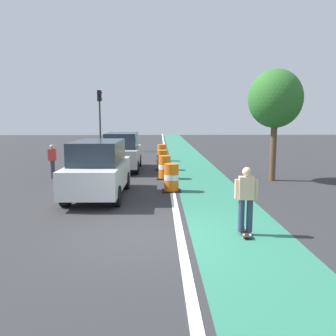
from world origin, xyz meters
TOP-DOWN VIEW (x-y plane):
  - ground_plane at (0.00, 0.00)m, footprint 100.00×100.00m
  - bike_lane_strip at (2.40, 12.00)m, footprint 2.50×80.00m
  - lane_divider_stripe at (0.90, 12.00)m, footprint 0.20×80.00m
  - skateboarder_on_lane at (2.50, 0.00)m, footprint 0.57×0.81m
  - parked_suv_nearest at (-1.81, 4.37)m, footprint 1.98×4.63m
  - parked_suv_second at (-1.63, 10.95)m, footprint 1.94×4.61m
  - traffic_barrel_front at (0.86, 5.24)m, footprint 0.73×0.73m
  - traffic_barrel_mid at (0.64, 8.13)m, footprint 0.73×0.73m
  - traffic_barrel_back at (0.56, 10.94)m, footprint 0.73×0.73m
  - traffic_barrel_far at (0.55, 15.05)m, footprint 0.73×0.73m
  - traffic_light_corner at (-4.59, 21.93)m, footprint 0.41×0.32m
  - pedestrian_crossing at (-4.64, 8.32)m, footprint 0.34×0.20m
  - street_tree_sidewalk at (5.56, 7.55)m, footprint 2.40×2.40m

SIDE VIEW (x-z plane):
  - ground_plane at x=0.00m, z-range 0.00..0.00m
  - bike_lane_strip at x=2.40m, z-range 0.00..0.01m
  - lane_divider_stripe at x=0.90m, z-range 0.00..0.01m
  - traffic_barrel_front at x=0.86m, z-range -0.01..1.08m
  - traffic_barrel_mid at x=0.64m, z-range -0.01..1.08m
  - traffic_barrel_back at x=0.56m, z-range -0.01..1.08m
  - traffic_barrel_far at x=0.55m, z-range -0.01..1.08m
  - pedestrian_crossing at x=-4.64m, z-range 0.06..1.67m
  - skateboarder_on_lane at x=2.50m, z-range 0.07..1.76m
  - parked_suv_nearest at x=-1.81m, z-range 0.02..2.06m
  - parked_suv_second at x=-1.63m, z-range 0.02..2.06m
  - traffic_light_corner at x=-4.59m, z-range 0.95..6.05m
  - street_tree_sidewalk at x=5.56m, z-range 1.17..6.17m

